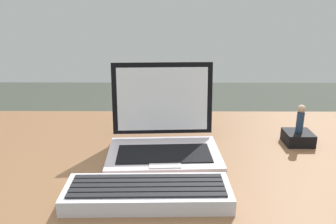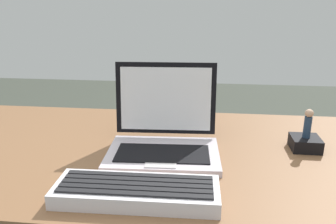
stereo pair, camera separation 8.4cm
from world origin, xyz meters
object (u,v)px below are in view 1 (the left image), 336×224
Objects in this scene: laptop_front at (163,136)px; figurine at (301,118)px; external_keyboard at (148,193)px; figurine_stand at (298,138)px.

laptop_front is 0.37m from figurine.
external_keyboard is at bearing -96.80° from laptop_front.
laptop_front is 0.37m from figurine_stand.
laptop_front reaches higher than figurine.
external_keyboard is (-0.03, -0.22, -0.03)m from laptop_front.
laptop_front is 3.73× the size of figurine.
figurine is (0.40, 0.28, 0.06)m from external_keyboard.
figurine is (0.00, 0.00, 0.06)m from figurine_stand.
external_keyboard is 0.49m from figurine.
figurine is at bearing 90.00° from figurine_stand.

